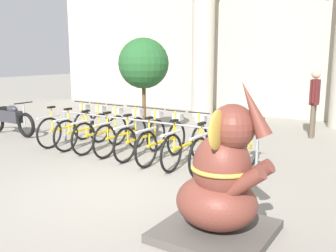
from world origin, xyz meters
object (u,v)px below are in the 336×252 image
bicycle_0 (68,127)px  bicycle_7 (213,148)px  potted_tree (144,69)px  bicycle_5 (163,141)px  bicycle_2 (102,132)px  person_pedestrian (315,97)px  bicycle_3 (123,134)px  bicycle_6 (187,144)px  bicycle_8 (242,151)px  elephant_statue (221,185)px  bicycle_4 (142,137)px  bicycle_1 (85,129)px  motorcycle (11,118)px

bicycle_0 → bicycle_7: same height
bicycle_0 → potted_tree: (1.01, 1.74, 1.36)m
bicycle_5 → bicycle_2: bearing=179.6°
bicycle_0 → person_pedestrian: 6.26m
bicycle_3 → person_pedestrian: 5.06m
bicycle_6 → bicycle_8: size_ratio=1.00×
bicycle_8 → elephant_statue: size_ratio=0.97×
bicycle_4 → potted_tree: potted_tree is taller
potted_tree → bicycle_7: bearing=-31.1°
bicycle_5 → bicycle_8: bearing=2.1°
bicycle_6 → person_pedestrian: (1.53, 3.92, 0.65)m
bicycle_4 → elephant_statue: size_ratio=0.97×
bicycle_0 → bicycle_2: size_ratio=1.00×
bicycle_0 → bicycle_5: 2.77m
bicycle_0 → elephant_statue: 5.66m
bicycle_2 → potted_tree: size_ratio=0.71×
bicycle_0 → bicycle_8: 4.44m
bicycle_3 → bicycle_7: size_ratio=1.00×
bicycle_4 → elephant_statue: bearing=-39.5°
bicycle_1 → bicycle_3: size_ratio=1.00×
bicycle_0 → motorcycle: bearing=-176.8°
bicycle_0 → bicycle_7: size_ratio=1.00×
bicycle_1 → elephant_statue: 5.16m
bicycle_2 → bicycle_1: bearing=179.1°
elephant_statue → person_pedestrian: (-0.28, 6.29, 0.43)m
motorcycle → potted_tree: bearing=30.8°
bicycle_6 → bicycle_0: bearing=179.7°
bicycle_6 → bicycle_3: bearing=178.2°
bicycle_3 → motorcycle: 3.76m
bicycle_0 → bicycle_5: same height
bicycle_3 → potted_tree: (-0.66, 1.70, 1.36)m
bicycle_4 → person_pedestrian: bearing=55.9°
bicycle_5 → bicycle_0: bearing=179.4°
bicycle_8 → motorcycle: 6.53m
bicycle_1 → bicycle_3: 1.11m
bicycle_5 → bicycle_3: bearing=176.8°
bicycle_1 → bicycle_2: bearing=-0.9°
bicycle_3 → bicycle_8: (2.77, -0.00, 0.00)m
bicycle_1 → bicycle_5: 2.22m
bicycle_8 → person_pedestrian: 3.95m
bicycle_8 → bicycle_1: bearing=-179.4°
bicycle_2 → bicycle_7: same height
bicycle_1 → person_pedestrian: 5.85m
bicycle_1 → bicycle_5: same height
bicycle_3 → bicycle_5: bearing=-3.2°
bicycle_4 → bicycle_5: size_ratio=1.00×
bicycle_4 → bicycle_1: bearing=-179.3°
person_pedestrian → elephant_statue: bearing=-87.5°
bicycle_2 → bicycle_4: size_ratio=1.00×
motorcycle → bicycle_3: bearing=2.3°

